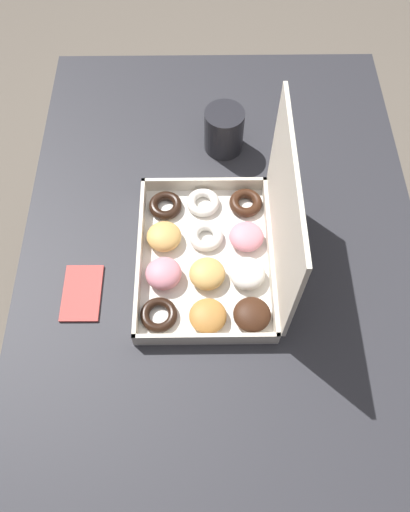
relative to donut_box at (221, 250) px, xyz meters
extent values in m
plane|color=#6B6054|center=(-0.03, 0.00, -0.77)|extent=(8.00, 8.00, 0.00)
cube|color=#2D2D33|center=(-0.03, 0.00, -0.07)|extent=(1.23, 0.86, 0.03)
cylinder|color=#2D2D33|center=(-0.60, -0.38, -0.43)|extent=(0.06, 0.06, 0.69)
cylinder|color=#2D2D33|center=(-0.60, 0.39, -0.43)|extent=(0.06, 0.06, 0.69)
cube|color=silver|center=(-0.01, -0.03, -0.05)|extent=(0.37, 0.28, 0.01)
cube|color=beige|center=(-0.01, -0.17, -0.03)|extent=(0.37, 0.01, 0.04)
cube|color=beige|center=(-0.01, 0.10, -0.03)|extent=(0.37, 0.01, 0.04)
cube|color=beige|center=(-0.19, -0.03, -0.03)|extent=(0.01, 0.28, 0.04)
cube|color=beige|center=(0.18, -0.03, -0.03)|extent=(0.01, 0.28, 0.04)
cube|color=beige|center=(-0.01, 0.11, 0.12)|extent=(0.37, 0.01, 0.27)
torus|color=black|center=(-0.14, -0.12, -0.04)|extent=(0.07, 0.07, 0.02)
ellipsoid|color=tan|center=(-0.05, -0.12, -0.03)|extent=(0.07, 0.07, 0.04)
ellipsoid|color=pink|center=(0.04, -0.12, -0.02)|extent=(0.07, 0.07, 0.04)
torus|color=black|center=(0.12, -0.12, -0.04)|extent=(0.07, 0.07, 0.02)
torus|color=white|center=(-0.14, -0.04, -0.04)|extent=(0.07, 0.07, 0.02)
torus|color=white|center=(-0.06, -0.03, -0.04)|extent=(0.07, 0.07, 0.02)
ellipsoid|color=tan|center=(0.04, -0.03, -0.03)|extent=(0.07, 0.07, 0.04)
ellipsoid|color=#B77A38|center=(0.13, -0.03, -0.03)|extent=(0.07, 0.07, 0.03)
torus|color=#381E11|center=(-0.14, 0.06, -0.04)|extent=(0.07, 0.07, 0.02)
ellipsoid|color=pink|center=(-0.05, 0.06, -0.03)|extent=(0.07, 0.07, 0.04)
ellipsoid|color=white|center=(0.04, 0.05, -0.03)|extent=(0.07, 0.07, 0.04)
ellipsoid|color=#381E11|center=(0.13, 0.06, -0.03)|extent=(0.07, 0.07, 0.04)
cylinder|color=#232328|center=(-0.32, 0.01, 0.00)|extent=(0.09, 0.09, 0.11)
cylinder|color=black|center=(-0.32, 0.01, 0.05)|extent=(0.08, 0.08, 0.01)
cube|color=#CC4C47|center=(0.07, -0.28, -0.05)|extent=(0.13, 0.08, 0.01)
camera|label=1|loc=(0.50, -0.04, 0.87)|focal=35.00mm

